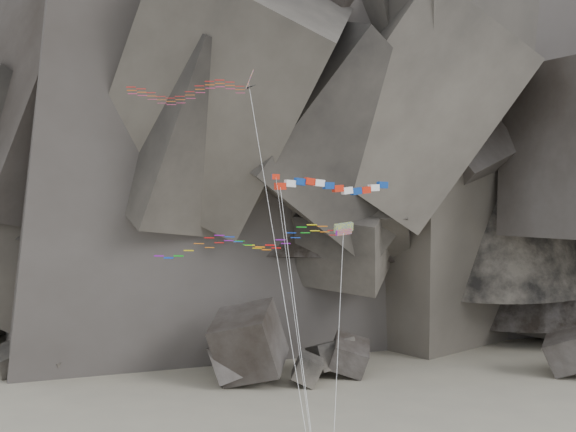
{
  "coord_description": "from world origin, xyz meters",
  "views": [
    {
      "loc": [
        -0.13,
        -51.26,
        22.49
      ],
      "look_at": [
        -0.43,
        6.0,
        20.34
      ],
      "focal_mm": 45.0,
      "sensor_mm": 36.0,
      "label": 1
    }
  ],
  "objects_px": {
    "delta_kite": "(182,91)",
    "pennant_kite": "(284,242)",
    "banner_kite": "(333,188)",
    "parafoil_kite": "(242,241)"
  },
  "relations": [
    {
      "from": "banner_kite",
      "to": "pennant_kite",
      "type": "height_order",
      "value": "pennant_kite"
    },
    {
      "from": "banner_kite",
      "to": "pennant_kite",
      "type": "distance_m",
      "value": 7.68
    },
    {
      "from": "banner_kite",
      "to": "pennant_kite",
      "type": "bearing_deg",
      "value": -146.71
    },
    {
      "from": "delta_kite",
      "to": "pennant_kite",
      "type": "distance_m",
      "value": 13.03
    },
    {
      "from": "parafoil_kite",
      "to": "pennant_kite",
      "type": "bearing_deg",
      "value": -85.13
    },
    {
      "from": "delta_kite",
      "to": "banner_kite",
      "type": "relative_size",
      "value": 1.35
    },
    {
      "from": "delta_kite",
      "to": "parafoil_kite",
      "type": "relative_size",
      "value": 1.6
    },
    {
      "from": "delta_kite",
      "to": "pennant_kite",
      "type": "relative_size",
      "value": 1.34
    },
    {
      "from": "delta_kite",
      "to": "pennant_kite",
      "type": "height_order",
      "value": "delta_kite"
    },
    {
      "from": "delta_kite",
      "to": "parafoil_kite",
      "type": "height_order",
      "value": "delta_kite"
    }
  ]
}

